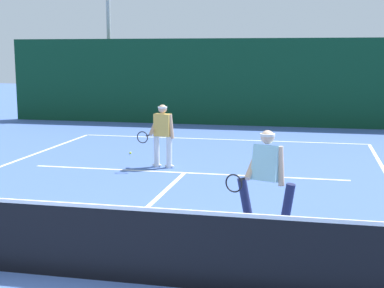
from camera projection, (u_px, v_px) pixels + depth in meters
The scene contains 11 objects.
ground_plane at pixel (72, 278), 7.16m from camera, with size 80.00×80.00×0.00m, color #4260A7.
court_line_baseline_far at pixel (221, 139), 18.44m from camera, with size 9.44×0.10×0.01m, color white.
court_line_service at pixel (185, 173), 13.35m from camera, with size 7.70×0.10×0.01m, color white.
court_line_centre at pixel (145, 209), 10.24m from camera, with size 0.10×6.40×0.01m, color white.
tennis_net at pixel (70, 239), 7.08m from camera, with size 10.35×0.09×1.10m.
player_near at pixel (266, 176), 8.91m from camera, with size 1.09×0.87×1.65m.
player_far at pixel (162, 133), 13.84m from camera, with size 0.81×0.88×1.58m.
tennis_ball at pixel (130, 153), 15.80m from camera, with size 0.07×0.07×0.07m, color #D1E033.
tennis_ball_extra at pixel (265, 164), 14.18m from camera, with size 0.07×0.07×0.07m, color #D1E033.
back_fence_windscreen at pixel (236, 82), 21.73m from camera, with size 18.88×0.12×3.39m, color #0D3821.
light_pole at pixel (108, 7), 23.66m from camera, with size 0.55×0.44×7.81m.
Camera 1 is at (2.96, -6.29, 2.87)m, focal length 52.11 mm.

